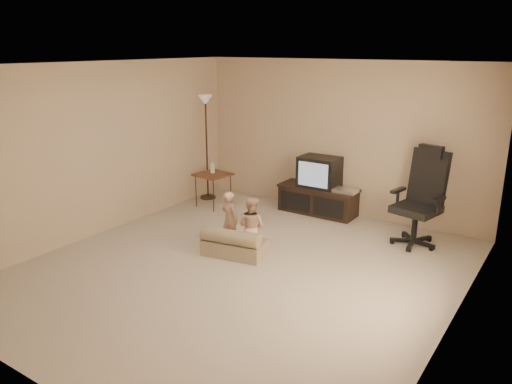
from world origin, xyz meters
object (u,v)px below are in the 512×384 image
Objects in this scene: office_chair at (419,210)px; floor_lamp at (206,124)px; side_table at (213,175)px; toddler_right at (251,226)px; child_sofa at (234,244)px; tv_stand at (319,190)px; toddler_left at (230,219)px.

office_chair is 3.94m from floor_lamp.
toddler_right reaches higher than side_table.
child_sofa is (1.56, -1.52, -0.41)m from side_table.
side_table is 2.21m from child_sofa.
child_sofa is at bearing 38.19° from toddler_right.
tv_stand is 1.50× the size of child_sofa.
toddler_left is (-2.13, -1.58, -0.10)m from office_chair.
tv_stand is at bearing -88.83° from toddler_left.
tv_stand is 1.69× the size of side_table.
side_table reaches higher than child_sofa.
child_sofa is (-1.90, -1.80, -0.34)m from office_chair.
floor_lamp reaches higher than side_table.
floor_lamp is at bearing -31.87° from toddler_left.
toddler_left is at bearing -44.42° from side_table.
floor_lamp reaches higher than child_sofa.
floor_lamp is at bearing 140.31° from side_table.
side_table is (-1.69, -0.68, 0.17)m from tv_stand.
floor_lamp reaches higher than toddler_right.
side_table is 0.95m from floor_lamp.
side_table is 2.23m from toddler_right.
floor_lamp is 2.33× the size of toddler_left.
side_table is at bearing -32.89° from toddler_left.
office_chair is 1.70× the size of toddler_right.
office_chair reaches higher than toddler_right.
child_sofa is 0.34m from toddler_right.
floor_lamp is (-0.39, 0.32, 0.80)m from side_table.
office_chair is 2.65m from toddler_left.
floor_lamp is at bearing -170.20° from tv_stand.
tv_stand reaches higher than toddler_right.
toddler_left reaches higher than child_sofa.
office_chair is 0.74× the size of floor_lamp.
tv_stand reaches higher than child_sofa.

